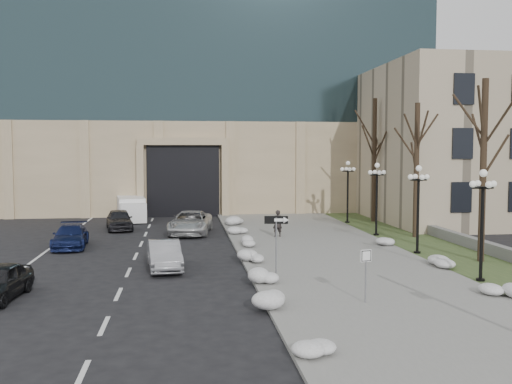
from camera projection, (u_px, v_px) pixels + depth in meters
ground at (320, 338)px, 16.81m from camera, size 160.00×160.00×0.00m
sidewalk at (322, 251)px, 31.10m from camera, size 9.00×40.00×0.12m
curb at (240, 253)px, 30.53m from camera, size 0.30×40.00×0.14m
grass_strip at (435, 249)px, 31.92m from camera, size 4.00×40.00×0.10m
stone_wall at (452, 237)px, 34.12m from camera, size 0.50×30.00×0.70m
office_tower at (201, 24)px, 58.35m from camera, size 40.00×24.70×36.00m
classical_building at (501, 145)px, 46.83m from camera, size 22.00×18.12×12.00m
car_b at (165, 255)px, 26.46m from camera, size 1.84×4.21×1.35m
car_c at (70, 236)px, 32.54m from camera, size 2.18×4.62×1.30m
car_d at (190, 223)px, 37.85m from camera, size 3.25×5.77×1.52m
car_e at (119, 219)px, 39.86m from camera, size 2.38×4.47×1.45m
pedestrian at (277, 223)px, 35.84m from camera, size 0.67×0.49×1.69m
box_truck at (131, 209)px, 45.33m from camera, size 2.81×5.99×1.83m
one_way_sign at (280, 228)px, 23.91m from camera, size 1.04×0.34×2.79m
keep_sign at (366, 265)px, 20.17m from camera, size 0.43×0.14×2.03m
snow_clump_a at (317, 345)px, 15.31m from camera, size 1.10×1.60×0.36m
snow_clump_b at (276, 303)px, 19.61m from camera, size 1.10×1.60×0.36m
snow_clump_c at (268, 280)px, 23.05m from camera, size 1.10×1.60×0.36m
snow_clump_d at (250, 257)px, 28.05m from camera, size 1.10×1.60×0.36m
snow_clump_e at (242, 243)px, 32.31m from camera, size 1.10×1.60×0.36m
snow_clump_f at (238, 231)px, 37.23m from camera, size 1.10×1.60×0.36m
snow_clump_g at (234, 222)px, 41.83m from camera, size 1.10×1.60×0.36m
snow_clump_h at (504, 292)px, 21.10m from camera, size 1.10×1.60×0.36m
snow_clump_i at (436, 263)px, 26.50m from camera, size 1.10×1.60×0.36m
snow_clump_j at (392, 242)px, 32.53m from camera, size 1.10×1.60×0.36m
lamppost_a at (482, 210)px, 23.57m from camera, size 1.18×1.18×4.76m
lamppost_b at (418, 197)px, 30.00m from camera, size 1.18×1.18×4.76m
lamppost_c at (377, 189)px, 36.43m from camera, size 1.18×1.18×4.76m
lamppost_d at (348, 183)px, 42.86m from camera, size 1.18×1.18×4.76m
tree_near at (484, 144)px, 27.61m from camera, size 3.20×3.20×9.00m
tree_mid at (417, 151)px, 35.54m from camera, size 3.20×3.20×8.50m
tree_far at (374, 143)px, 43.41m from camera, size 3.20×3.20×9.50m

